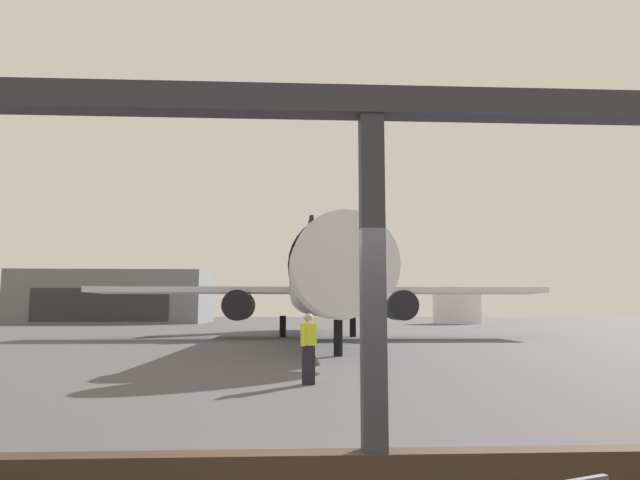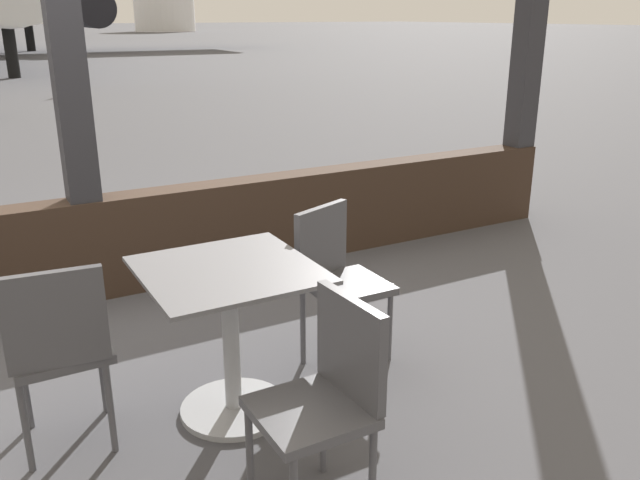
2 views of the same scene
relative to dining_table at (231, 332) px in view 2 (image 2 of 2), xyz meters
The scene contains 7 objects.
window_frame 2.00m from the dining_table, 99.71° to the left, with size 7.97×0.24×3.74m.
dining_table is the anchor object (origin of this frame).
cafe_chair_window_left 0.75m from the dining_table, 17.81° to the left, with size 0.49×0.49×0.86m.
cafe_chair_window_right 0.79m from the dining_table, 84.15° to the right, with size 0.41×0.41×0.86m.
cafe_chair_aisle_left 0.75m from the dining_table, behind, with size 0.42×0.42×0.88m.
traffic_cone 14.34m from the dining_table, 83.81° to the left, with size 0.36×0.36×0.57m.
fuel_storage_tank 77.37m from the dining_table, 73.56° to the left, with size 6.68×6.68×4.60m, color white.
Camera 2 is at (-0.69, -4.42, 1.84)m, focal length 37.10 mm.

